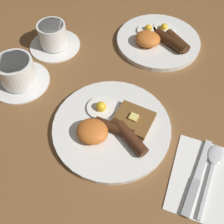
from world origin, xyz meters
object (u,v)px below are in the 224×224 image
at_px(breakfast_plate_near, 112,127).
at_px(teacup_far, 53,37).
at_px(teacup_near, 17,73).
at_px(knife, 196,180).
at_px(breakfast_plate_far, 159,40).
at_px(spoon, 214,161).

bearing_deg(breakfast_plate_near, teacup_far, 144.54).
xyz_separation_m(breakfast_plate_near, teacup_near, (-0.30, 0.04, 0.02)).
height_order(teacup_near, knife, teacup_near).
relative_size(breakfast_plate_far, knife, 1.36).
bearing_deg(spoon, teacup_far, 70.60).
xyz_separation_m(breakfast_plate_near, teacup_far, (-0.29, 0.21, 0.02)).
xyz_separation_m(teacup_near, spoon, (0.55, -0.02, -0.03)).
bearing_deg(spoon, breakfast_plate_near, 93.86).
distance_m(breakfast_plate_far, teacup_near, 0.44).
relative_size(breakfast_plate_near, teacup_far, 1.85).
distance_m(breakfast_plate_near, teacup_far, 0.36).
relative_size(breakfast_plate_near, teacup_near, 1.79).
height_order(breakfast_plate_near, teacup_far, teacup_far).
xyz_separation_m(teacup_far, knife, (0.51, -0.25, -0.03)).
xyz_separation_m(breakfast_plate_far, teacup_far, (-0.29, -0.15, 0.02)).
bearing_deg(breakfast_plate_near, teacup_near, 172.82).
bearing_deg(teacup_near, teacup_far, 87.71).
bearing_deg(teacup_far, breakfast_plate_far, 26.33).
xyz_separation_m(breakfast_plate_near, breakfast_plate_far, (0.00, 0.35, 0.00)).
xyz_separation_m(breakfast_plate_near, spoon, (0.25, 0.02, -0.00)).
bearing_deg(knife, teacup_far, 65.93).
bearing_deg(spoon, teacup_near, 87.97).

